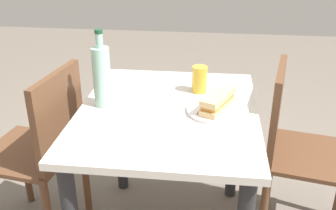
% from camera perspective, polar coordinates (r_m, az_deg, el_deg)
% --- Properties ---
extents(dining_table, '(0.91, 0.75, 0.72)m').
position_cam_1_polar(dining_table, '(1.71, 0.00, -4.63)').
color(dining_table, beige).
rests_on(dining_table, ground).
extents(chair_far, '(0.45, 0.45, 0.87)m').
position_cam_1_polar(chair_far, '(1.89, -17.62, -5.86)').
color(chair_far, brown).
rests_on(chair_far, ground).
extents(chair_near, '(0.47, 0.47, 0.87)m').
position_cam_1_polar(chair_near, '(1.91, 17.94, -5.61)').
color(chair_near, brown).
rests_on(chair_near, ground).
extents(plate_near, '(0.26, 0.26, 0.01)m').
position_cam_1_polar(plate_near, '(1.64, 7.18, -0.79)').
color(plate_near, white).
rests_on(plate_near, dining_table).
extents(baguette_sandwich_near, '(0.22, 0.15, 0.07)m').
position_cam_1_polar(baguette_sandwich_near, '(1.62, 7.26, 0.52)').
color(baguette_sandwich_near, '#DBB77A').
rests_on(baguette_sandwich_near, plate_near).
extents(knife_near, '(0.18, 0.06, 0.01)m').
position_cam_1_polar(knife_near, '(1.64, 5.27, -0.18)').
color(knife_near, silver).
rests_on(knife_near, plate_near).
extents(water_bottle, '(0.07, 0.07, 0.33)m').
position_cam_1_polar(water_bottle, '(1.66, -9.60, 4.24)').
color(water_bottle, '#99C6B7').
rests_on(water_bottle, dining_table).
extents(beer_glass, '(0.07, 0.07, 0.12)m').
position_cam_1_polar(beer_glass, '(1.81, 4.60, 3.74)').
color(beer_glass, gold).
rests_on(beer_glass, dining_table).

